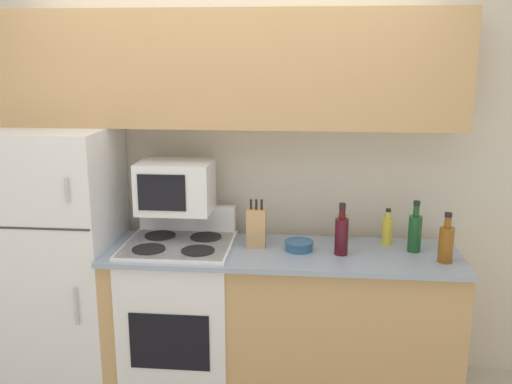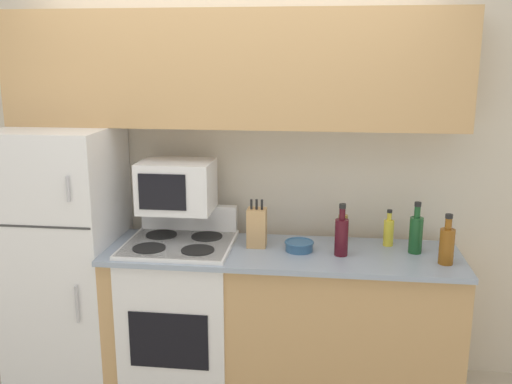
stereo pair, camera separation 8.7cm
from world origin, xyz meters
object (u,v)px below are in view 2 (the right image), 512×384
(bottle_vinegar, at_px, (343,227))
(bottle_whiskey, at_px, (447,244))
(stove, at_px, (181,313))
(bottle_wine_green, at_px, (416,233))
(bowl, at_px, (299,246))
(microwave, at_px, (177,186))
(bottle_wine_red, at_px, (341,235))
(refrigerator, at_px, (67,256))
(bottle_cooking_spray, at_px, (389,231))
(knife_block, at_px, (257,227))

(bottle_vinegar, height_order, bottle_whiskey, bottle_whiskey)
(stove, relative_size, bottle_wine_green, 3.66)
(bottle_vinegar, bearing_deg, bowl, -142.03)
(bottle_vinegar, relative_size, bottle_whiskey, 0.86)
(microwave, height_order, bottle_wine_red, microwave)
(refrigerator, distance_m, microwave, 0.84)
(microwave, bearing_deg, refrigerator, -174.52)
(stove, distance_m, bowl, 0.85)
(stove, relative_size, bottle_vinegar, 4.57)
(bottle_wine_red, bearing_deg, bowl, 169.19)
(bottle_cooking_spray, bearing_deg, knife_block, -171.79)
(microwave, bearing_deg, bowl, -8.10)
(knife_block, xyz_separation_m, bowl, (0.25, -0.05, -0.09))
(refrigerator, xyz_separation_m, bottle_wine_red, (1.69, -0.08, 0.23))
(bottle_wine_red, distance_m, bottle_cooking_spray, 0.35)
(refrigerator, bearing_deg, bowl, -1.55)
(stove, relative_size, microwave, 2.52)
(bottle_whiskey, xyz_separation_m, bottle_wine_green, (-0.14, 0.16, 0.01))
(refrigerator, height_order, bottle_cooking_spray, refrigerator)
(bottle_vinegar, distance_m, bottle_wine_red, 0.24)
(bottle_whiskey, height_order, bottle_cooking_spray, bottle_whiskey)
(bottle_wine_red, relative_size, bottle_wine_green, 1.00)
(bottle_cooking_spray, bearing_deg, bottle_vinegar, 172.41)
(stove, relative_size, bowl, 6.42)
(refrigerator, relative_size, knife_block, 5.54)
(bottle_whiskey, bearing_deg, bottle_wine_green, 130.98)
(bottle_whiskey, distance_m, bottle_wine_red, 0.57)
(bowl, distance_m, bottle_vinegar, 0.33)
(bowl, height_order, bottle_whiskey, bottle_whiskey)
(bottle_cooking_spray, bearing_deg, bottle_wine_green, -38.77)
(bottle_vinegar, xyz_separation_m, bottle_wine_red, (-0.01, -0.24, 0.02))
(microwave, relative_size, bottle_vinegar, 1.82)
(refrigerator, height_order, bottle_wine_red, refrigerator)
(bowl, height_order, bottle_wine_red, bottle_wine_red)
(knife_block, xyz_separation_m, bottle_wine_red, (0.49, -0.10, 0.00))
(bottle_wine_green, bearing_deg, bottle_cooking_spray, 141.23)
(bottle_cooking_spray, bearing_deg, stove, -172.12)
(knife_block, height_order, bottle_wine_red, bottle_wine_red)
(bottle_vinegar, xyz_separation_m, bottle_cooking_spray, (0.27, -0.04, -0.01))
(microwave, distance_m, bottle_cooking_spray, 1.29)
(stove, xyz_separation_m, bottle_cooking_spray, (1.23, 0.17, 0.52))
(knife_block, distance_m, bowl, 0.27)
(bowl, height_order, bottle_vinegar, bottle_vinegar)
(knife_block, relative_size, bottle_cooking_spray, 1.32)
(microwave, bearing_deg, bottle_whiskey, -8.04)
(stove, relative_size, bottle_cooking_spray, 4.99)
(microwave, distance_m, bottle_wine_red, 1.02)
(microwave, height_order, bottle_vinegar, microwave)
(bottle_wine_red, xyz_separation_m, bottle_cooking_spray, (0.28, 0.21, -0.03))
(refrigerator, height_order, bottle_whiskey, refrigerator)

